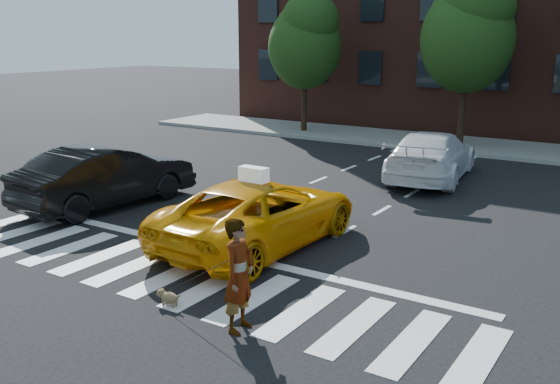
% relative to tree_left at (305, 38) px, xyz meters
% --- Properties ---
extents(ground, '(120.00, 120.00, 0.00)m').
position_rel_tree_left_xyz_m(ground, '(6.97, -17.00, -4.44)').
color(ground, black).
rests_on(ground, ground).
extents(crosswalk, '(13.00, 2.40, 0.01)m').
position_rel_tree_left_xyz_m(crosswalk, '(6.97, -17.00, -4.43)').
color(crosswalk, silver).
rests_on(crosswalk, ground).
extents(stop_line, '(12.00, 0.30, 0.01)m').
position_rel_tree_left_xyz_m(stop_line, '(6.97, -15.40, -4.43)').
color(stop_line, silver).
rests_on(stop_line, ground).
extents(sidewalk_far, '(30.00, 4.00, 0.15)m').
position_rel_tree_left_xyz_m(sidewalk_far, '(6.97, 0.50, -4.37)').
color(sidewalk_far, slate).
rests_on(sidewalk_far, ground).
extents(building, '(26.00, 10.00, 12.00)m').
position_rel_tree_left_xyz_m(building, '(6.97, 8.00, 1.56)').
color(building, '#4F251C').
rests_on(building, ground).
extents(tree_left, '(3.39, 3.38, 6.50)m').
position_rel_tree_left_xyz_m(tree_left, '(0.00, 0.00, 0.00)').
color(tree_left, black).
rests_on(tree_left, ground).
extents(tree_mid, '(3.69, 3.69, 7.10)m').
position_rel_tree_left_xyz_m(tree_mid, '(7.50, -0.00, 0.41)').
color(tree_mid, black).
rests_on(tree_mid, ground).
extents(taxi, '(2.67, 5.52, 1.51)m').
position_rel_tree_left_xyz_m(taxi, '(7.37, -14.50, -3.68)').
color(taxi, orange).
rests_on(taxi, ground).
extents(black_sedan, '(2.25, 5.26, 1.69)m').
position_rel_tree_left_xyz_m(black_sedan, '(1.97, -14.06, -3.60)').
color(black_sedan, black).
rests_on(black_sedan, ground).
extents(white_suv, '(2.93, 5.69, 1.58)m').
position_rel_tree_left_xyz_m(white_suv, '(8.37, -6.06, -3.65)').
color(white_suv, silver).
rests_on(white_suv, ground).
extents(woman, '(0.52, 0.73, 1.87)m').
position_rel_tree_left_xyz_m(woman, '(9.47, -18.10, -3.51)').
color(woman, '#999999').
rests_on(woman, ground).
extents(dog, '(0.51, 0.23, 0.29)m').
position_rel_tree_left_xyz_m(dog, '(7.87, -18.06, -4.27)').
color(dog, '#93754B').
rests_on(dog, ground).
extents(taxi_sign, '(0.66, 0.30, 0.32)m').
position_rel_tree_left_xyz_m(taxi_sign, '(7.37, -14.70, -2.77)').
color(taxi_sign, white).
rests_on(taxi_sign, taxi).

